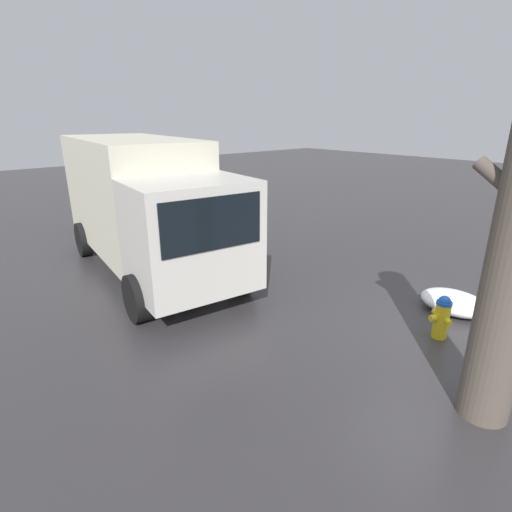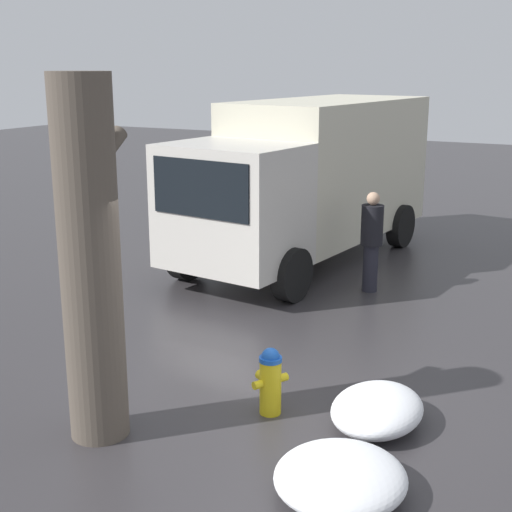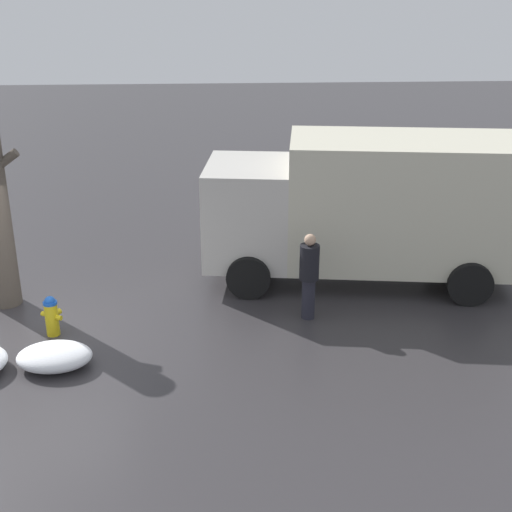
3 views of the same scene
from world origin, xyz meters
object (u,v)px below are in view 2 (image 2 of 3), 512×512
object	(u,v)px
tree_trunk	(91,263)
pedestrian	(372,238)
fire_hydrant	(270,380)
delivery_truck	(311,175)

from	to	relation	value
tree_trunk	pedestrian	bearing A→B (deg)	-9.19
pedestrian	tree_trunk	bearing A→B (deg)	-116.21
fire_hydrant	delivery_truck	distance (m)	6.75
fire_hydrant	pedestrian	bearing A→B (deg)	-55.70
delivery_truck	pedestrian	distance (m)	2.42
tree_trunk	pedestrian	world-z (taller)	tree_trunk
fire_hydrant	delivery_truck	xyz separation A→B (m)	(6.25, 2.18, 1.28)
delivery_truck	pedestrian	bearing A→B (deg)	146.90
fire_hydrant	delivery_truck	size ratio (longest dim) A/B	0.11
tree_trunk	delivery_truck	size ratio (longest dim) A/B	0.54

